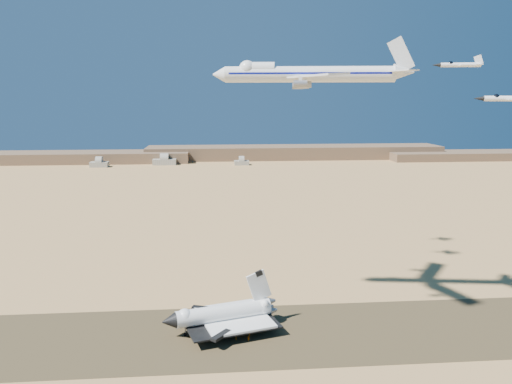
{
  "coord_description": "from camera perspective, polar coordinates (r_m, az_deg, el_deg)",
  "views": [
    {
      "loc": [
        4.1,
        -168.77,
        84.76
      ],
      "look_at": [
        19.14,
        8.0,
        51.52
      ],
      "focal_mm": 35.0,
      "sensor_mm": 36.0,
      "label": 1
    }
  ],
  "objects": [
    {
      "name": "chase_jet_e",
      "position": [
        264.31,
        10.34,
        12.63
      ],
      "size": [
        14.86,
        7.98,
        3.7
      ],
      "rotation": [
        0.0,
        0.0,
        -0.06
      ],
      "color": "white"
    },
    {
      "name": "crew_b",
      "position": [
        187.62,
        -0.75,
        -15.94
      ],
      "size": [
        0.84,
        0.92,
        1.64
      ],
      "primitive_type": "imported",
      "rotation": [
        0.0,
        0.0,
        2.2
      ],
      "color": "orange",
      "rests_on": "runway"
    },
    {
      "name": "runway",
      "position": [
        188.89,
        -5.82,
        -16.1
      ],
      "size": [
        600.0,
        50.0,
        0.06
      ],
      "primitive_type": "cube",
      "color": "#4C3F26",
      "rests_on": "ground"
    },
    {
      "name": "ridgeline",
      "position": [
        703.0,
        0.16,
        4.31
      ],
      "size": [
        960.0,
        90.0,
        18.0
      ],
      "color": "brown",
      "rests_on": "ground"
    },
    {
      "name": "chase_jet_d",
      "position": [
        235.83,
        9.54,
        13.3
      ],
      "size": [
        15.14,
        8.65,
        3.83
      ],
      "rotation": [
        0.0,
        0.0,
        -0.22
      ],
      "color": "white"
    },
    {
      "name": "carrier_747",
      "position": [
        189.72,
        5.42,
        13.26
      ],
      "size": [
        74.42,
        56.9,
        18.47
      ],
      "rotation": [
        0.0,
        0.0,
        -0.14
      ],
      "color": "white"
    },
    {
      "name": "shuttle",
      "position": [
        190.94,
        -3.83,
        -13.84
      ],
      "size": [
        44.09,
        34.49,
        21.54
      ],
      "rotation": [
        0.0,
        0.0,
        0.28
      ],
      "color": "white",
      "rests_on": "runway"
    },
    {
      "name": "hangars",
      "position": [
        655.67,
        -10.81,
        3.42
      ],
      "size": [
        200.5,
        29.5,
        30.0
      ],
      "color": "#9D998B",
      "rests_on": "ground"
    },
    {
      "name": "chase_jet_a",
      "position": [
        154.77,
        22.24,
        13.32
      ],
      "size": [
        13.55,
        7.72,
        3.42
      ],
      "rotation": [
        0.0,
        0.0,
        -0.21
      ],
      "color": "white"
    },
    {
      "name": "chase_jet_b",
      "position": [
        152.79,
        26.77,
        9.54
      ],
      "size": [
        15.7,
        9.02,
        3.98
      ],
      "rotation": [
        0.0,
        0.0,
        -0.24
      ],
      "color": "white"
    },
    {
      "name": "ground",
      "position": [
        188.9,
        -5.82,
        -16.11
      ],
      "size": [
        1200.0,
        1200.0,
        0.0
      ],
      "primitive_type": "plane",
      "color": "tan",
      "rests_on": "ground"
    },
    {
      "name": "crew_a",
      "position": [
        185.39,
        -2.29,
        -16.3
      ],
      "size": [
        0.49,
        0.65,
        1.62
      ],
      "primitive_type": "imported",
      "rotation": [
        0.0,
        0.0,
        1.76
      ],
      "color": "orange",
      "rests_on": "runway"
    },
    {
      "name": "crew_c",
      "position": [
        184.22,
        -0.86,
        -16.43
      ],
      "size": [
        1.26,
        1.09,
        1.92
      ],
      "primitive_type": "imported",
      "rotation": [
        0.0,
        0.0,
        2.58
      ],
      "color": "orange",
      "rests_on": "runway"
    }
  ]
}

